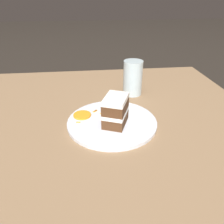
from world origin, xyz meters
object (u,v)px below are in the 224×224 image
object	(u,v)px
plate	(112,122)
cream_dollop	(115,103)
orange_garnish	(82,115)
cake_slice	(116,111)
drinking_glass	(133,80)

from	to	relation	value
plate	cream_dollop	xyz separation A→B (m)	(0.02, 0.09, 0.02)
plate	orange_garnish	size ratio (longest dim) A/B	4.88
cake_slice	drinking_glass	world-z (taller)	drinking_glass
cream_dollop	orange_garnish	distance (m)	0.12
orange_garnish	cream_dollop	bearing A→B (deg)	20.74
cake_slice	cream_dollop	size ratio (longest dim) A/B	1.74
cream_dollop	drinking_glass	distance (m)	0.17
plate	cake_slice	xyz separation A→B (m)	(0.01, -0.02, 0.05)
cream_dollop	orange_garnish	size ratio (longest dim) A/B	1.07
plate	orange_garnish	bearing A→B (deg)	156.05
plate	cream_dollop	size ratio (longest dim) A/B	4.54
cake_slice	drinking_glass	distance (m)	0.26
plate	orange_garnish	xyz separation A→B (m)	(-0.10, 0.04, 0.01)
cream_dollop	drinking_glass	size ratio (longest dim) A/B	0.46
plate	cream_dollop	world-z (taller)	cream_dollop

